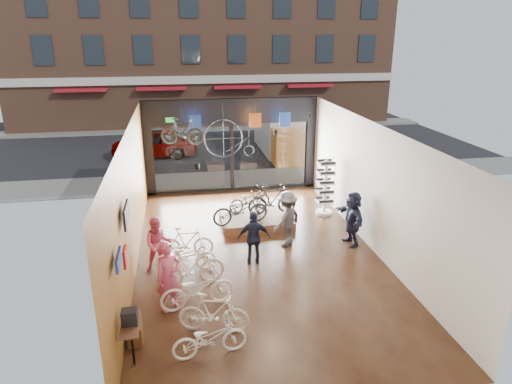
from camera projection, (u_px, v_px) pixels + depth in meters
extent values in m
cube|color=black|center=(257.00, 255.00, 13.63)|extent=(7.00, 12.00, 0.04)
cube|color=black|center=(258.00, 128.00, 12.35)|extent=(7.00, 12.00, 0.04)
cube|color=olive|center=(131.00, 202.00, 12.42)|extent=(0.04, 12.00, 3.80)
cube|color=beige|center=(374.00, 187.00, 13.56)|extent=(0.04, 12.00, 3.80)
cube|color=beige|center=(323.00, 317.00, 7.40)|extent=(7.00, 0.04, 3.80)
cube|color=#198C26|center=(170.00, 120.00, 17.68)|extent=(0.35, 0.06, 0.18)
cube|color=black|center=(214.00, 142.00, 27.56)|extent=(30.00, 18.00, 0.02)
cube|color=slate|center=(229.00, 180.00, 20.29)|extent=(30.00, 2.40, 0.12)
cube|color=slate|center=(209.00, 128.00, 31.26)|extent=(30.00, 2.00, 0.12)
cube|color=brown|center=(203.00, 21.00, 31.28)|extent=(26.00, 5.00, 14.00)
imported|color=gray|center=(154.00, 143.00, 23.97)|extent=(4.40, 1.77, 1.50)
imported|color=silver|center=(210.00, 338.00, 9.24)|extent=(1.61, 0.74, 0.81)
imported|color=silver|center=(213.00, 313.00, 9.97)|extent=(1.64, 0.80, 0.95)
imported|color=silver|center=(197.00, 289.00, 10.88)|extent=(1.89, 0.97, 0.95)
imported|color=silver|center=(191.00, 267.00, 11.77)|extent=(1.85, 0.81, 1.08)
imported|color=silver|center=(185.00, 257.00, 12.54)|extent=(1.67, 0.60, 0.87)
imported|color=silver|center=(187.00, 242.00, 13.34)|extent=(1.57, 0.53, 0.93)
cube|color=#533527|center=(256.00, 220.00, 15.73)|extent=(2.40, 1.80, 0.30)
imported|color=black|center=(240.00, 209.00, 14.89)|extent=(1.97, 1.01, 0.99)
imported|color=black|center=(272.00, 200.00, 15.67)|extent=(1.74, 0.59, 1.03)
imported|color=black|center=(250.00, 200.00, 15.96)|extent=(1.69, 1.06, 0.84)
imported|color=#CC4C72|center=(169.00, 276.00, 10.65)|extent=(0.76, 0.68, 1.75)
imported|color=#CC4C72|center=(158.00, 244.00, 12.47)|extent=(0.82, 0.66, 1.57)
imported|color=#161C33|center=(254.00, 238.00, 12.85)|extent=(0.95, 0.44, 1.59)
imported|color=#3F3F44|center=(287.00, 219.00, 13.92)|extent=(1.29, 1.22, 1.76)
imported|color=#161C33|center=(352.00, 218.00, 14.02)|extent=(0.64, 1.63, 1.72)
imported|color=black|center=(182.00, 131.00, 16.23)|extent=(1.64, 0.87, 0.95)
cube|color=#1E3F99|center=(195.00, 122.00, 17.20)|extent=(0.45, 0.03, 0.55)
cube|color=#CC5919|center=(256.00, 120.00, 17.58)|extent=(0.45, 0.03, 0.55)
cube|color=#1E3F99|center=(285.00, 119.00, 17.77)|extent=(0.45, 0.03, 0.55)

